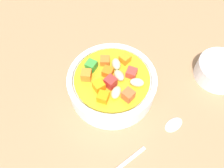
# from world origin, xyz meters

# --- Properties ---
(ground_plane) EXTENTS (1.40, 1.40, 0.02)m
(ground_plane) POSITION_xyz_m (0.00, 0.00, -0.01)
(ground_plane) COLOR #9E754F
(soup_bowl_main) EXTENTS (0.16, 0.16, 0.06)m
(soup_bowl_main) POSITION_xyz_m (0.00, -0.00, 0.03)
(soup_bowl_main) COLOR white
(soup_bowl_main) RESTS_ON ground_plane
(spoon) EXTENTS (0.05, 0.21, 0.01)m
(spoon) POSITION_xyz_m (0.12, -0.03, 0.00)
(spoon) COLOR silver
(spoon) RESTS_ON ground_plane
(side_bowl_small) EXTENTS (0.09, 0.09, 0.04)m
(side_bowl_small) POSITION_xyz_m (0.12, 0.17, 0.02)
(side_bowl_small) COLOR white
(side_bowl_small) RESTS_ON ground_plane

